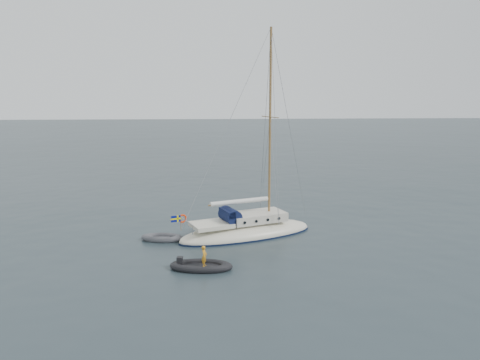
{
  "coord_description": "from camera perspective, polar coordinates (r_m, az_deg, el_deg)",
  "views": [
    {
      "loc": [
        -3.25,
        -31.44,
        9.5
      ],
      "look_at": [
        -0.99,
        0.0,
        3.68
      ],
      "focal_mm": 35.0,
      "sensor_mm": 36.0,
      "label": 1
    }
  ],
  "objects": [
    {
      "name": "sailboat",
      "position": [
        31.7,
        0.83,
        -4.94
      ],
      "size": [
        10.1,
        3.02,
        14.39
      ],
      "rotation": [
        0.0,
        0.0,
        0.36
      ],
      "color": "beige",
      "rests_on": "ground"
    },
    {
      "name": "dinghy",
      "position": [
        31.41,
        -9.47,
        -6.97
      ],
      "size": [
        2.8,
        1.26,
        0.4
      ],
      "rotation": [
        0.0,
        0.0,
        -0.16
      ],
      "color": "#48484D",
      "rests_on": "ground"
    },
    {
      "name": "rib",
      "position": [
        26.21,
        -4.8,
        -10.34
      ],
      "size": [
        3.49,
        1.59,
        1.36
      ],
      "rotation": [
        0.0,
        0.0,
        -0.13
      ],
      "color": "black",
      "rests_on": "ground"
    },
    {
      "name": "ground",
      "position": [
        33.0,
        1.72,
        -6.28
      ],
      "size": [
        300.0,
        300.0,
        0.0
      ],
      "primitive_type": "plane",
      "color": "black",
      "rests_on": "ground"
    }
  ]
}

